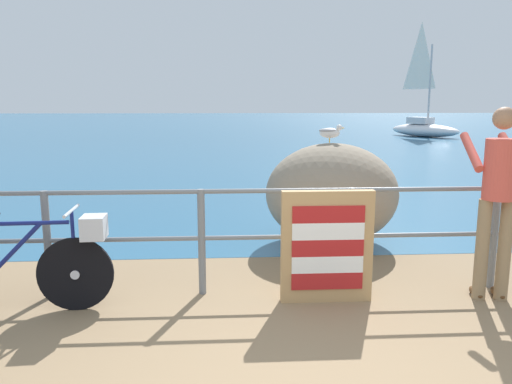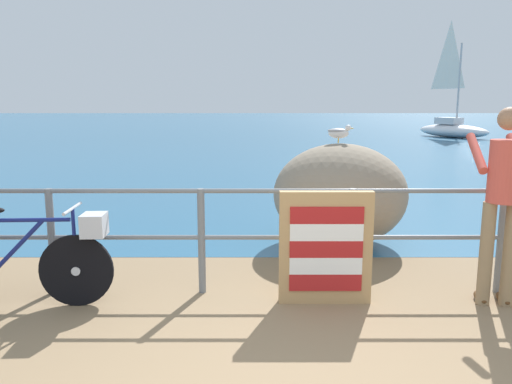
% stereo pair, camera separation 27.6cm
% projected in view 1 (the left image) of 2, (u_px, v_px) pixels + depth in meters
% --- Properties ---
extents(ground_plane, '(120.00, 120.00, 0.10)m').
position_uv_depth(ground_plane, '(237.00, 145.00, 22.49)').
color(ground_plane, '#846B4C').
extents(sea_surface, '(120.00, 90.00, 0.01)m').
position_uv_depth(sea_surface, '(231.00, 122.00, 50.17)').
color(sea_surface, '#285B7F').
rests_on(sea_surface, ground_plane).
extents(promenade_railing, '(7.22, 0.07, 1.02)m').
position_uv_depth(promenade_railing, '(277.00, 228.00, 4.75)').
color(promenade_railing, slate).
rests_on(promenade_railing, ground_plane).
extents(bicycle, '(1.70, 0.48, 0.92)m').
position_uv_depth(bicycle, '(30.00, 261.00, 4.31)').
color(bicycle, black).
rests_on(bicycle, ground_plane).
extents(person_at_railing, '(0.51, 0.66, 1.78)m').
position_uv_depth(person_at_railing, '(497.00, 195.00, 4.53)').
color(person_at_railing, '#8C7251').
rests_on(person_at_railing, ground_plane).
extents(folded_deckchair_stack, '(0.84, 0.10, 1.04)m').
position_uv_depth(folded_deckchair_stack, '(327.00, 247.00, 4.54)').
color(folded_deckchair_stack, tan).
rests_on(folded_deckchair_stack, ground_plane).
extents(breakwater_boulder_main, '(1.71, 1.55, 1.31)m').
position_uv_depth(breakwater_boulder_main, '(332.00, 194.00, 6.46)').
color(breakwater_boulder_main, gray).
rests_on(breakwater_boulder_main, ground).
extents(seagull, '(0.34, 0.18, 0.23)m').
position_uv_depth(seagull, '(330.00, 132.00, 6.41)').
color(seagull, gold).
rests_on(seagull, breakwater_boulder_main).
extents(sailboat, '(3.25, 4.49, 6.16)m').
position_uv_depth(sailboat, '(424.00, 124.00, 27.35)').
color(sailboat, white).
rests_on(sailboat, sea_surface).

